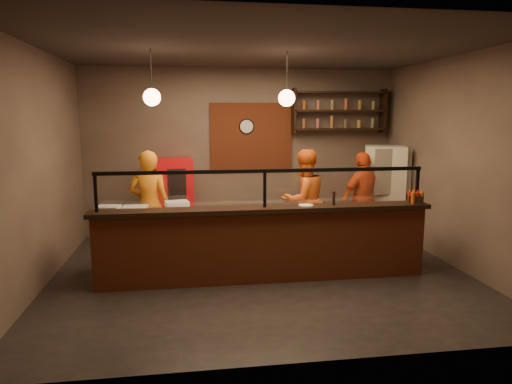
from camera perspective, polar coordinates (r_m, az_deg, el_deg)
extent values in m
plane|color=black|center=(6.83, 0.64, -10.15)|extent=(6.00, 6.00, 0.00)
plane|color=#36302A|center=(6.50, 0.69, 17.48)|extent=(6.00, 6.00, 0.00)
plane|color=#695A4D|center=(8.94, -1.86, 4.98)|extent=(6.00, 0.00, 6.00)
plane|color=#695A4D|center=(6.70, -25.62, 2.60)|extent=(0.00, 5.00, 5.00)
plane|color=#695A4D|center=(7.55, 23.81, 3.38)|extent=(0.00, 5.00, 5.00)
plane|color=#695A4D|center=(4.05, 6.23, -0.39)|extent=(6.00, 0.00, 6.00)
cube|color=brown|center=(8.92, -0.56, 6.91)|extent=(1.60, 0.04, 1.30)
cube|color=brown|center=(6.40, 1.07, -6.82)|extent=(4.60, 0.25, 1.00)
cube|color=black|center=(6.27, 1.08, -2.16)|extent=(4.70, 0.37, 0.06)
cube|color=gray|center=(6.89, 0.38, -6.27)|extent=(4.60, 0.75, 0.85)
cube|color=silver|center=(6.78, 0.39, -2.61)|extent=(4.60, 0.75, 0.05)
cube|color=white|center=(6.22, 1.09, 0.37)|extent=(4.40, 0.02, 0.50)
cube|color=black|center=(6.18, 1.10, 2.66)|extent=(4.50, 0.05, 0.05)
cube|color=black|center=(6.25, -19.40, -0.11)|extent=(0.04, 0.04, 0.50)
cube|color=black|center=(6.22, 1.09, 0.37)|extent=(0.04, 0.04, 0.50)
cube|color=black|center=(6.94, 19.50, 0.77)|extent=(0.04, 0.04, 0.50)
cube|color=black|center=(9.16, 10.27, 7.76)|extent=(1.80, 0.28, 0.04)
cube|color=black|center=(9.15, 10.33, 9.95)|extent=(1.80, 0.28, 0.04)
cube|color=black|center=(9.17, 10.39, 12.14)|extent=(1.80, 0.28, 0.04)
cube|color=black|center=(8.91, 4.75, 10.09)|extent=(0.04, 0.28, 0.85)
cube|color=black|center=(9.48, 15.57, 9.74)|extent=(0.04, 0.28, 0.85)
cylinder|color=black|center=(8.89, -1.20, 8.19)|extent=(0.30, 0.04, 0.30)
cylinder|color=black|center=(6.61, -13.00, 14.50)|extent=(0.01, 0.01, 0.60)
sphere|color=#FFB48C|center=(6.58, -12.88, 11.47)|extent=(0.24, 0.24, 0.24)
cylinder|color=black|center=(6.74, 3.88, 14.61)|extent=(0.01, 0.01, 0.60)
sphere|color=#FFB48C|center=(6.71, 3.85, 11.63)|extent=(0.24, 0.24, 0.24)
imported|color=orange|center=(7.53, -13.17, -1.60)|extent=(0.69, 0.50, 1.77)
imported|color=orange|center=(7.85, 5.98, -1.04)|extent=(1.03, 0.93, 1.74)
imported|color=#E34815|center=(8.38, 13.21, -0.82)|extent=(1.06, 0.76, 1.68)
cube|color=beige|center=(8.91, 15.67, -0.07)|extent=(0.93, 0.90, 1.75)
cube|color=red|center=(8.65, -10.19, -0.87)|extent=(0.73, 0.69, 1.54)
cylinder|color=beige|center=(6.86, -2.95, -2.23)|extent=(0.67, 0.67, 0.01)
cube|color=silver|center=(6.72, -17.97, -2.31)|extent=(0.34, 0.29, 0.15)
cube|color=silver|center=(6.79, -9.84, -1.83)|extent=(0.37, 0.32, 0.16)
cube|color=silver|center=(6.50, -14.88, -2.47)|extent=(0.35, 0.29, 0.17)
cylinder|color=yellow|center=(6.90, -3.96, -1.99)|extent=(0.31, 0.16, 0.05)
cube|color=black|center=(6.94, 19.33, -0.85)|extent=(0.24, 0.22, 0.11)
cylinder|color=black|center=(6.49, 9.69, -0.76)|extent=(0.05, 0.05, 0.19)
cylinder|color=silver|center=(6.38, 6.25, -1.67)|extent=(0.22, 0.22, 0.01)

